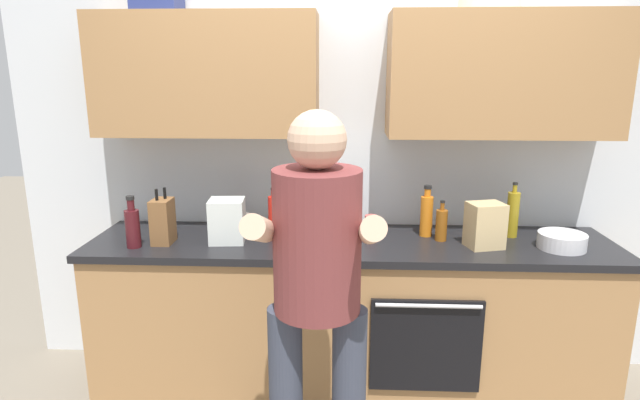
% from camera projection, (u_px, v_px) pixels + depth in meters
% --- Properties ---
extents(ground_plane, '(12.00, 12.00, 0.00)m').
position_uv_depth(ground_plane, '(349.00, 387.00, 3.07)').
color(ground_plane, '#756B5B').
extents(back_wall_unit, '(4.00, 0.38, 2.50)m').
position_uv_depth(back_wall_unit, '(351.00, 124.00, 2.97)').
color(back_wall_unit, silver).
rests_on(back_wall_unit, ground).
extents(counter, '(2.84, 0.67, 0.90)m').
position_uv_depth(counter, '(350.00, 316.00, 2.96)').
color(counter, '#A37547').
rests_on(counter, ground).
extents(person_standing, '(0.49, 0.45, 1.66)m').
position_uv_depth(person_standing, '(317.00, 285.00, 2.04)').
color(person_standing, '#383D4C').
rests_on(person_standing, ground).
extents(bottle_water, '(0.06, 0.06, 0.33)m').
position_uv_depth(bottle_water, '(336.00, 224.00, 2.65)').
color(bottle_water, silver).
rests_on(bottle_water, counter).
extents(bottle_vinegar, '(0.05, 0.05, 0.23)m').
position_uv_depth(bottle_vinegar, '(278.00, 229.00, 2.77)').
color(bottle_vinegar, brown).
rests_on(bottle_vinegar, counter).
extents(bottle_wine, '(0.08, 0.08, 0.28)m').
position_uv_depth(bottle_wine, '(133.00, 227.00, 2.72)').
color(bottle_wine, '#471419').
rests_on(bottle_wine, counter).
extents(bottle_syrup, '(0.06, 0.06, 0.22)m').
position_uv_depth(bottle_syrup, '(441.00, 224.00, 2.83)').
color(bottle_syrup, '#8C4C14').
rests_on(bottle_syrup, counter).
extents(bottle_juice, '(0.07, 0.07, 0.29)m').
position_uv_depth(bottle_juice, '(426.00, 214.00, 2.90)').
color(bottle_juice, orange).
rests_on(bottle_juice, counter).
extents(bottle_hotsauce, '(0.06, 0.06, 0.28)m').
position_uv_depth(bottle_hotsauce, '(274.00, 216.00, 2.87)').
color(bottle_hotsauce, red).
rests_on(bottle_hotsauce, counter).
extents(bottle_oil, '(0.07, 0.07, 0.31)m').
position_uv_depth(bottle_oil, '(513.00, 214.00, 2.89)').
color(bottle_oil, olive).
rests_on(bottle_oil, counter).
extents(cup_ceramic, '(0.07, 0.07, 0.10)m').
position_uv_depth(cup_ceramic, '(371.00, 224.00, 2.97)').
color(cup_ceramic, '#BF4C47').
rests_on(cup_ceramic, counter).
extents(cup_stoneware, '(0.09, 0.09, 0.09)m').
position_uv_depth(cup_stoneware, '(244.00, 222.00, 3.03)').
color(cup_stoneware, slate).
rests_on(cup_stoneware, counter).
extents(mixing_bowl, '(0.24, 0.24, 0.08)m').
position_uv_depth(mixing_bowl, '(562.00, 241.00, 2.71)').
color(mixing_bowl, silver).
rests_on(mixing_bowl, counter).
extents(knife_block, '(0.10, 0.14, 0.30)m').
position_uv_depth(knife_block, '(163.00, 221.00, 2.78)').
color(knife_block, brown).
rests_on(knife_block, counter).
extents(grocery_bag_produce, '(0.20, 0.18, 0.23)m').
position_uv_depth(grocery_bag_produce, '(227.00, 221.00, 2.81)').
color(grocery_bag_produce, silver).
rests_on(grocery_bag_produce, counter).
extents(grocery_bag_rice, '(0.28, 0.24, 0.23)m').
position_uv_depth(grocery_bag_rice, '(316.00, 219.00, 2.85)').
color(grocery_bag_rice, beige).
rests_on(grocery_bag_rice, counter).
extents(grocery_bag_bread, '(0.21, 0.18, 0.24)m').
position_uv_depth(grocery_bag_bread, '(485.00, 225.00, 2.72)').
color(grocery_bag_bread, tan).
rests_on(grocery_bag_bread, counter).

